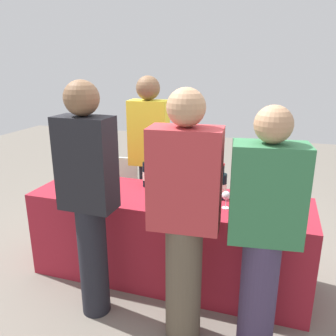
# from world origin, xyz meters

# --- Properties ---
(ground_plane) EXTENTS (12.00, 12.00, 0.00)m
(ground_plane) POSITION_xyz_m (0.00, 0.00, 0.00)
(ground_plane) COLOR slate
(tasting_table) EXTENTS (2.33, 0.68, 0.76)m
(tasting_table) POSITION_xyz_m (0.00, 0.00, 0.38)
(tasting_table) COLOR maroon
(tasting_table) RESTS_ON ground_plane
(wine_bottle_0) EXTENTS (0.08, 0.08, 0.33)m
(wine_bottle_0) POSITION_xyz_m (-0.81, 0.12, 0.88)
(wine_bottle_0) COLOR black
(wine_bottle_0) RESTS_ON tasting_table
(wine_bottle_1) EXTENTS (0.07, 0.07, 0.31)m
(wine_bottle_1) POSITION_xyz_m (-0.26, 0.18, 0.88)
(wine_bottle_1) COLOR black
(wine_bottle_1) RESTS_ON tasting_table
(wine_bottle_2) EXTENTS (0.08, 0.08, 0.30)m
(wine_bottle_2) POSITION_xyz_m (0.30, 0.17, 0.87)
(wine_bottle_2) COLOR black
(wine_bottle_2) RESTS_ON tasting_table
(wine_bottle_3) EXTENTS (0.08, 0.08, 0.30)m
(wine_bottle_3) POSITION_xyz_m (0.43, 0.09, 0.87)
(wine_bottle_3) COLOR black
(wine_bottle_3) RESTS_ON tasting_table
(wine_glass_0) EXTENTS (0.06, 0.06, 0.14)m
(wine_glass_0) POSITION_xyz_m (-0.58, -0.16, 0.86)
(wine_glass_0) COLOR silver
(wine_glass_0) RESTS_ON tasting_table
(wine_glass_1) EXTENTS (0.07, 0.07, 0.15)m
(wine_glass_1) POSITION_xyz_m (0.25, -0.11, 0.87)
(wine_glass_1) COLOR silver
(wine_glass_1) RESTS_ON tasting_table
(wine_glass_2) EXTENTS (0.07, 0.07, 0.14)m
(wine_glass_2) POSITION_xyz_m (0.49, -0.09, 0.86)
(wine_glass_2) COLOR silver
(wine_glass_2) RESTS_ON tasting_table
(wine_glass_3) EXTENTS (0.07, 0.07, 0.14)m
(wine_glass_3) POSITION_xyz_m (0.66, -0.09, 0.86)
(wine_glass_3) COLOR silver
(wine_glass_3) RESTS_ON tasting_table
(server_pouring) EXTENTS (0.39, 0.24, 1.71)m
(server_pouring) POSITION_xyz_m (-0.38, 0.57, 0.94)
(server_pouring) COLOR black
(server_pouring) RESTS_ON ground_plane
(guest_0) EXTENTS (0.39, 0.23, 1.73)m
(guest_0) POSITION_xyz_m (-0.39, -0.59, 0.95)
(guest_0) COLOR black
(guest_0) RESTS_ON ground_plane
(guest_1) EXTENTS (0.46, 0.28, 1.70)m
(guest_1) POSITION_xyz_m (0.31, -0.63, 0.92)
(guest_1) COLOR brown
(guest_1) RESTS_ON ground_plane
(guest_2) EXTENTS (0.46, 0.29, 1.62)m
(guest_2) POSITION_xyz_m (0.80, -0.57, 0.86)
(guest_2) COLOR #3F3351
(guest_2) RESTS_ON ground_plane
(menu_board) EXTENTS (0.51, 0.05, 0.78)m
(menu_board) POSITION_xyz_m (-0.92, 0.91, 0.39)
(menu_board) COLOR white
(menu_board) RESTS_ON ground_plane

